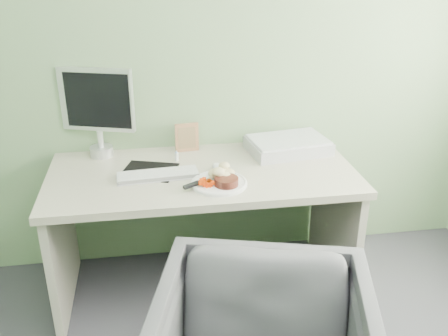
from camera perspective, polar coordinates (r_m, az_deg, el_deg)
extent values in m
plane|color=#698960|center=(2.78, -3.64, 14.58)|extent=(3.50, 0.00, 3.50)
cube|color=#B6B299|center=(2.62, -2.48, -0.76)|extent=(1.60, 0.75, 0.04)
cube|color=#B2AA98|center=(2.82, -18.02, -8.47)|extent=(0.04, 0.70, 0.69)
cube|color=#B2AA98|center=(2.96, 12.53, -6.20)|extent=(0.04, 0.70, 0.69)
cylinder|color=white|center=(2.46, -0.56, -1.77)|extent=(0.28, 0.28, 0.01)
cylinder|color=black|center=(2.42, 0.27, -1.53)|extent=(0.13, 0.13, 0.04)
ellipsoid|color=tan|center=(2.50, 0.01, -0.33)|extent=(0.13, 0.10, 0.07)
cube|color=#E83804|center=(2.42, -1.99, -1.45)|extent=(0.08, 0.07, 0.04)
cube|color=silver|center=(2.47, -1.51, -1.21)|extent=(0.13, 0.09, 0.01)
cube|color=black|center=(2.40, -3.73, -1.96)|extent=(0.09, 0.07, 0.02)
cube|color=black|center=(2.63, -8.57, -0.34)|extent=(0.33, 0.31, 0.00)
cube|color=white|center=(2.55, -7.55, -0.74)|extent=(0.41, 0.15, 0.02)
ellipsoid|color=white|center=(2.61, -0.70, 0.08)|extent=(0.07, 0.10, 0.03)
cube|color=#A3704C|center=(2.84, -4.26, 3.51)|extent=(0.13, 0.03, 0.17)
cylinder|color=white|center=(2.73, -5.44, 1.28)|extent=(0.02, 0.02, 0.05)
cone|color=#8CAEE1|center=(2.72, -5.47, 1.89)|extent=(0.02, 0.02, 0.02)
cube|color=#ABADB3|center=(2.87, 7.33, 2.52)|extent=(0.48, 0.36, 0.07)
cylinder|color=silver|center=(2.87, -13.80, 1.88)|extent=(0.13, 0.13, 0.05)
cylinder|color=silver|center=(2.84, -13.95, 3.23)|extent=(0.03, 0.03, 0.09)
cube|color=silver|center=(2.80, -14.36, 7.57)|extent=(0.40, 0.16, 0.35)
cube|color=black|center=(2.78, -14.39, 7.45)|extent=(0.35, 0.12, 0.30)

